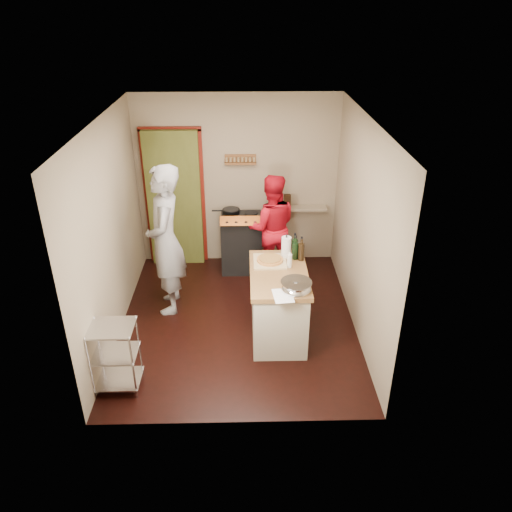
{
  "coord_description": "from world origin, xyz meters",
  "views": [
    {
      "loc": [
        0.1,
        -5.39,
        3.81
      ],
      "look_at": [
        0.24,
        0.0,
        0.96
      ],
      "focal_mm": 35.0,
      "sensor_mm": 36.0,
      "label": 1
    }
  ],
  "objects_px": {
    "stove": "(241,242)",
    "island": "(279,302)",
    "person_red": "(271,227)",
    "person_stripe": "(166,241)",
    "wire_shelving": "(115,354)"
  },
  "relations": [
    {
      "from": "island",
      "to": "person_red",
      "type": "distance_m",
      "value": 1.51
    },
    {
      "from": "person_stripe",
      "to": "island",
      "type": "bearing_deg",
      "value": 61.21
    },
    {
      "from": "stove",
      "to": "wire_shelving",
      "type": "relative_size",
      "value": 1.26
    },
    {
      "from": "island",
      "to": "person_red",
      "type": "height_order",
      "value": "person_red"
    },
    {
      "from": "stove",
      "to": "person_stripe",
      "type": "height_order",
      "value": "person_stripe"
    },
    {
      "from": "person_red",
      "to": "person_stripe",
      "type": "bearing_deg",
      "value": 28.17
    },
    {
      "from": "person_stripe",
      "to": "person_red",
      "type": "xyz_separation_m",
      "value": [
        1.4,
        0.84,
        -0.21
      ]
    },
    {
      "from": "island",
      "to": "person_stripe",
      "type": "xyz_separation_m",
      "value": [
        -1.42,
        0.64,
        0.53
      ]
    },
    {
      "from": "wire_shelving",
      "to": "person_stripe",
      "type": "height_order",
      "value": "person_stripe"
    },
    {
      "from": "stove",
      "to": "island",
      "type": "distance_m",
      "value": 1.76
    },
    {
      "from": "island",
      "to": "person_stripe",
      "type": "bearing_deg",
      "value": 155.84
    },
    {
      "from": "stove",
      "to": "island",
      "type": "bearing_deg",
      "value": -74.86
    },
    {
      "from": "stove",
      "to": "island",
      "type": "relative_size",
      "value": 0.8
    },
    {
      "from": "person_stripe",
      "to": "person_red",
      "type": "bearing_deg",
      "value": 116.26
    },
    {
      "from": "stove",
      "to": "person_stripe",
      "type": "relative_size",
      "value": 0.5
    }
  ]
}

